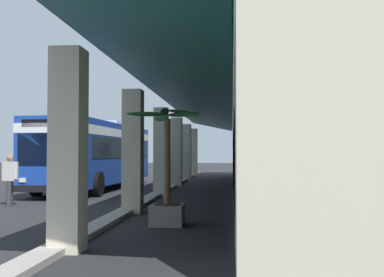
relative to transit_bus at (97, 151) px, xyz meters
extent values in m
plane|color=#262628|center=(-1.37, 7.72, -1.85)|extent=(120.00, 120.00, 0.00)
cube|color=#9E998E|center=(0.53, 3.41, -1.79)|extent=(38.07, 0.50, 0.12)
cube|color=beige|center=(0.53, 13.11, 1.40)|extent=(31.72, 13.18, 6.50)
cube|color=beige|center=(0.53, 13.11, 4.95)|extent=(32.02, 13.48, 0.60)
cube|color=beige|center=(-12.69, 3.59, -0.07)|extent=(0.55, 0.55, 3.57)
cube|color=beige|center=(-7.41, 3.59, -0.07)|extent=(0.55, 0.55, 3.57)
cube|color=beige|center=(-2.12, 3.59, -0.07)|extent=(0.55, 0.55, 3.57)
cube|color=beige|center=(3.17, 3.59, -0.07)|extent=(0.55, 0.55, 3.57)
cube|color=beige|center=(8.46, 3.59, -0.07)|extent=(0.55, 0.55, 3.57)
cube|color=beige|center=(13.74, 3.59, -0.07)|extent=(0.55, 0.55, 3.57)
cube|color=#19594C|center=(0.53, 4.92, 2.07)|extent=(31.72, 3.16, 0.82)
cube|color=#19232D|center=(0.53, 6.56, -0.45)|extent=(26.65, 0.08, 2.40)
cube|color=#193D9E|center=(0.05, 0.00, -0.13)|extent=(11.09, 2.97, 2.75)
cube|color=white|center=(0.05, 0.00, 0.80)|extent=(11.11, 2.99, 0.36)
cube|color=#19232D|center=(-0.25, 0.01, 0.10)|extent=(9.33, 2.93, 0.90)
cube|color=#19232D|center=(5.52, -0.21, 0.00)|extent=(0.15, 2.24, 1.20)
cube|color=black|center=(5.53, -0.21, 0.97)|extent=(0.13, 1.94, 0.28)
cube|color=black|center=(5.65, -0.22, -1.40)|extent=(0.29, 2.45, 0.24)
cube|color=silver|center=(5.60, 0.68, -1.10)|extent=(0.07, 0.24, 0.16)
cube|color=silver|center=(5.53, -1.11, -1.10)|extent=(0.07, 0.24, 0.16)
cube|color=silver|center=(-1.45, 0.06, 1.37)|extent=(2.47, 1.88, 0.24)
cylinder|color=black|center=(3.73, 1.13, -1.35)|extent=(1.00, 0.30, 1.00)
cylinder|color=black|center=(3.63, -1.42, -1.35)|extent=(1.00, 0.30, 1.00)
cylinder|color=black|center=(-2.98, 1.39, -1.35)|extent=(1.00, 0.30, 1.00)
cylinder|color=black|center=(-3.07, -1.16, -1.35)|extent=(1.00, 0.30, 1.00)
cylinder|color=#38383D|center=(7.01, -0.82, -1.44)|extent=(0.16, 0.16, 0.83)
cylinder|color=#38383D|center=(7.29, -0.73, -1.44)|extent=(0.16, 0.16, 0.83)
cube|color=silver|center=(7.15, -0.78, -0.72)|extent=(0.35, 0.53, 0.62)
sphere|color=#8C664C|center=(7.15, -0.78, -0.29)|extent=(0.22, 0.22, 0.22)
cylinder|color=silver|center=(7.02, -1.04, -0.69)|extent=(0.09, 0.09, 0.56)
cylinder|color=silver|center=(7.28, -0.51, -0.69)|extent=(0.09, 0.09, 0.56)
cube|color=gray|center=(10.67, 4.92, -1.61)|extent=(0.78, 0.78, 0.49)
cylinder|color=#332319|center=(10.67, 4.92, -1.35)|extent=(0.66, 0.66, 0.02)
cylinder|color=brown|center=(10.67, 4.92, -0.33)|extent=(0.16, 0.16, 2.06)
ellipsoid|color=#286B33|center=(11.04, 4.90, 0.85)|extent=(0.74, 0.23, 0.19)
ellipsoid|color=#286B33|center=(10.80, 5.32, 0.79)|extent=(0.46, 0.86, 0.17)
ellipsoid|color=#286B33|center=(10.38, 5.19, 0.90)|extent=(0.74, 0.70, 0.14)
ellipsoid|color=#286B33|center=(10.25, 4.69, 0.75)|extent=(0.95, 0.63, 0.18)
ellipsoid|color=#286B33|center=(10.82, 4.45, 0.81)|extent=(0.50, 1.00, 0.15)
camera|label=1|loc=(21.60, 6.47, -0.13)|focal=42.94mm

